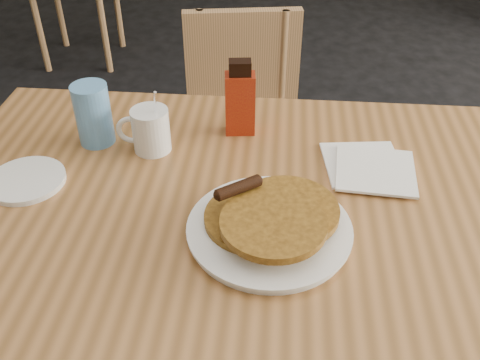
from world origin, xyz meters
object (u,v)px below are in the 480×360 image
object	(u,v)px
coffee_mug	(150,129)
chair_main_far	(242,119)
main_table	(233,213)
pancake_plate	(270,224)
blue_tumbler	(93,114)
syrup_bottle	(240,100)

from	to	relation	value
coffee_mug	chair_main_far	bearing A→B (deg)	74.14
chair_main_far	main_table	bearing A→B (deg)	-95.79
main_table	pancake_plate	xyz separation A→B (m)	(0.07, -0.10, 0.06)
blue_tumbler	coffee_mug	bearing A→B (deg)	-12.94
main_table	chair_main_far	bearing A→B (deg)	89.81
chair_main_far	blue_tumbler	size ratio (longest dim) A/B	5.93
main_table	syrup_bottle	distance (m)	0.28
pancake_plate	coffee_mug	bearing A→B (deg)	133.85
main_table	chair_main_far	distance (m)	0.75
main_table	coffee_mug	world-z (taller)	coffee_mug
chair_main_far	syrup_bottle	bearing A→B (deg)	-94.82
coffee_mug	syrup_bottle	distance (m)	0.22
pancake_plate	blue_tumbler	distance (m)	0.50
syrup_bottle	pancake_plate	bearing A→B (deg)	-82.97
coffee_mug	blue_tumbler	bearing A→B (deg)	170.24
main_table	blue_tumbler	size ratio (longest dim) A/B	9.50
chair_main_far	blue_tumbler	world-z (taller)	blue_tumbler
pancake_plate	coffee_mug	world-z (taller)	coffee_mug
blue_tumbler	syrup_bottle	bearing A→B (deg)	8.68
main_table	blue_tumbler	world-z (taller)	blue_tumbler
coffee_mug	syrup_bottle	size ratio (longest dim) A/B	0.87
syrup_bottle	chair_main_far	bearing A→B (deg)	87.54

